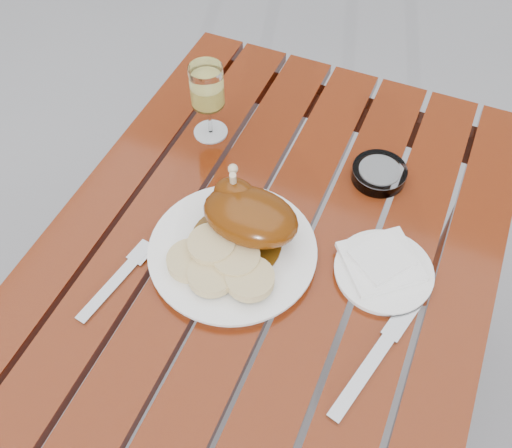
{
  "coord_description": "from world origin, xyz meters",
  "views": [
    {
      "loc": [
        0.21,
        -0.5,
        1.61
      ],
      "look_at": [
        -0.03,
        0.07,
        0.78
      ],
      "focal_mm": 40.0,
      "sensor_mm": 36.0,
      "label": 1
    }
  ],
  "objects": [
    {
      "name": "wine_glass",
      "position": [
        -0.23,
        0.28,
        0.84
      ],
      "size": [
        0.08,
        0.08,
        0.17
      ],
      "primitive_type": "cylinder",
      "rotation": [
        0.0,
        0.0,
        0.09
      ],
      "color": "#FAF071",
      "rests_on": "table"
    },
    {
      "name": "napkin",
      "position": [
        0.2,
        0.09,
        0.77
      ],
      "size": [
        0.17,
        0.17,
        0.01
      ],
      "primitive_type": "cube",
      "rotation": [
        0.0,
        0.0,
        0.7
      ],
      "color": "white",
      "rests_on": "side_plate"
    },
    {
      "name": "side_plate",
      "position": [
        0.21,
        0.08,
        0.76
      ],
      "size": [
        0.19,
        0.19,
        0.01
      ],
      "primitive_type": "cylinder",
      "rotation": [
        0.0,
        0.0,
        0.08
      ],
      "color": "white",
      "rests_on": "table"
    },
    {
      "name": "knife",
      "position": [
        0.24,
        -0.09,
        0.75
      ],
      "size": [
        0.08,
        0.23,
        0.01
      ],
      "primitive_type": "cube",
      "rotation": [
        0.0,
        0.0,
        -0.25
      ],
      "color": "gray",
      "rests_on": "table"
    },
    {
      "name": "roast_duck",
      "position": [
        -0.04,
        0.06,
        0.82
      ],
      "size": [
        0.19,
        0.17,
        0.13
      ],
      "color": "#553109",
      "rests_on": "dinner_plate"
    },
    {
      "name": "fork",
      "position": [
        -0.22,
        -0.13,
        0.75
      ],
      "size": [
        0.05,
        0.17,
        0.01
      ],
      "primitive_type": "cube",
      "rotation": [
        0.0,
        0.0,
        -0.16
      ],
      "color": "gray",
      "rests_on": "table"
    },
    {
      "name": "ashtray",
      "position": [
        0.14,
        0.29,
        0.76
      ],
      "size": [
        0.13,
        0.13,
        0.03
      ],
      "primitive_type": "cylinder",
      "rotation": [
        0.0,
        0.0,
        0.18
      ],
      "color": "#B2B7BC",
      "rests_on": "table"
    },
    {
      "name": "dinner_plate",
      "position": [
        -0.05,
        0.01,
        0.76
      ],
      "size": [
        0.3,
        0.3,
        0.02
      ],
      "primitive_type": "cylinder",
      "rotation": [
        0.0,
        0.0,
        0.01
      ],
      "color": "white",
      "rests_on": "table"
    },
    {
      "name": "table",
      "position": [
        0.0,
        0.0,
        0.38
      ],
      "size": [
        0.8,
        1.2,
        0.75
      ],
      "primitive_type": "cube",
      "color": "maroon",
      "rests_on": "ground"
    },
    {
      "name": "ground",
      "position": [
        0.0,
        0.0,
        0.0
      ],
      "size": [
        60.0,
        60.0,
        0.0
      ],
      "primitive_type": "plane",
      "color": "slate",
      "rests_on": "ground"
    },
    {
      "name": "bread_dumplings",
      "position": [
        -0.06,
        -0.04,
        0.79
      ],
      "size": [
        0.2,
        0.13,
        0.03
      ],
      "color": "#D2C180",
      "rests_on": "dinner_plate"
    }
  ]
}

